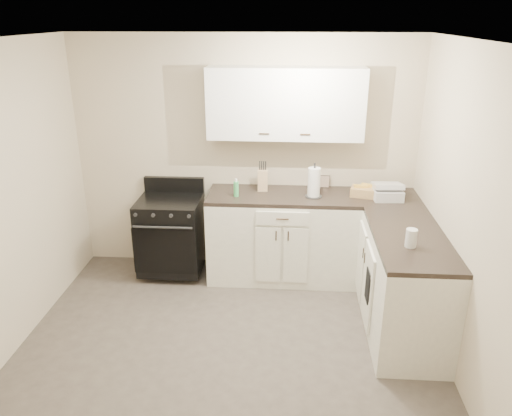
# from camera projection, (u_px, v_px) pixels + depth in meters

# --- Properties ---
(floor) EXTENTS (3.60, 3.60, 0.00)m
(floor) POSITION_uv_depth(u_px,v_px,m) (226.00, 363.00, 4.08)
(floor) COLOR #473F38
(floor) RESTS_ON ground
(ceiling) EXTENTS (3.60, 3.60, 0.00)m
(ceiling) POSITION_uv_depth(u_px,v_px,m) (217.00, 42.00, 3.17)
(ceiling) COLOR white
(ceiling) RESTS_ON wall_back
(wall_back) EXTENTS (3.60, 0.00, 3.60)m
(wall_back) POSITION_uv_depth(u_px,v_px,m) (244.00, 156.00, 5.30)
(wall_back) COLOR beige
(wall_back) RESTS_ON ground
(wall_right) EXTENTS (0.00, 3.60, 3.60)m
(wall_right) POSITION_uv_depth(u_px,v_px,m) (476.00, 230.00, 3.51)
(wall_right) COLOR beige
(wall_right) RESTS_ON ground
(wall_front) EXTENTS (3.60, 0.00, 3.60)m
(wall_front) POSITION_uv_depth(u_px,v_px,m) (162.00, 402.00, 1.95)
(wall_front) COLOR beige
(wall_front) RESTS_ON ground
(base_cabinets_back) EXTENTS (1.55, 0.60, 0.90)m
(base_cabinets_back) POSITION_uv_depth(u_px,v_px,m) (282.00, 238.00, 5.28)
(base_cabinets_back) COLOR silver
(base_cabinets_back) RESTS_ON floor
(base_cabinets_right) EXTENTS (0.60, 1.90, 0.90)m
(base_cabinets_right) POSITION_uv_depth(u_px,v_px,m) (397.00, 271.00, 4.61)
(base_cabinets_right) COLOR silver
(base_cabinets_right) RESTS_ON floor
(countertop_back) EXTENTS (1.55, 0.60, 0.04)m
(countertop_back) POSITION_uv_depth(u_px,v_px,m) (283.00, 196.00, 5.11)
(countertop_back) COLOR black
(countertop_back) RESTS_ON base_cabinets_back
(countertop_right) EXTENTS (0.60, 1.90, 0.04)m
(countertop_right) POSITION_uv_depth(u_px,v_px,m) (403.00, 224.00, 4.44)
(countertop_right) COLOR black
(countertop_right) RESTS_ON base_cabinets_right
(upper_cabinets) EXTENTS (1.55, 0.30, 0.70)m
(upper_cabinets) POSITION_uv_depth(u_px,v_px,m) (285.00, 103.00, 4.92)
(upper_cabinets) COLOR white
(upper_cabinets) RESTS_ON wall_back
(stove) EXTENTS (0.65, 0.56, 0.79)m
(stove) POSITION_uv_depth(u_px,v_px,m) (171.00, 235.00, 5.33)
(stove) COLOR black
(stove) RESTS_ON floor
(knife_block) EXTENTS (0.11, 0.10, 0.22)m
(knife_block) POSITION_uv_depth(u_px,v_px,m) (263.00, 180.00, 5.18)
(knife_block) COLOR #D9BE85
(knife_block) RESTS_ON countertop_back
(paper_towel) EXTENTS (0.15, 0.15, 0.30)m
(paper_towel) POSITION_uv_depth(u_px,v_px,m) (314.00, 182.00, 4.99)
(paper_towel) COLOR white
(paper_towel) RESTS_ON countertop_back
(soap_bottle) EXTENTS (0.07, 0.07, 0.16)m
(soap_bottle) POSITION_uv_depth(u_px,v_px,m) (236.00, 189.00, 5.02)
(soap_bottle) COLOR #45B560
(soap_bottle) RESTS_ON countertop_back
(picture_frame) EXTENTS (0.11, 0.04, 0.13)m
(picture_frame) POSITION_uv_depth(u_px,v_px,m) (325.00, 181.00, 5.29)
(picture_frame) COLOR black
(picture_frame) RESTS_ON countertop_back
(wicker_basket) EXTENTS (0.31, 0.24, 0.09)m
(wicker_basket) POSITION_uv_depth(u_px,v_px,m) (365.00, 192.00, 5.04)
(wicker_basket) COLOR tan
(wicker_basket) RESTS_ON countertop_right
(countertop_grill) EXTENTS (0.30, 0.28, 0.10)m
(countertop_grill) POSITION_uv_depth(u_px,v_px,m) (387.00, 194.00, 4.97)
(countertop_grill) COLOR silver
(countertop_grill) RESTS_ON countertop_right
(glass_jar) EXTENTS (0.10, 0.10, 0.15)m
(glass_jar) POSITION_uv_depth(u_px,v_px,m) (411.00, 238.00, 3.94)
(glass_jar) COLOR silver
(glass_jar) RESTS_ON countertop_right
(oven_mitt_near) EXTENTS (0.02, 0.13, 0.22)m
(oven_mitt_near) POSITION_uv_depth(u_px,v_px,m) (369.00, 287.00, 4.23)
(oven_mitt_near) COLOR black
(oven_mitt_near) RESTS_ON base_cabinets_right
(oven_mitt_far) EXTENTS (0.02, 0.16, 0.28)m
(oven_mitt_far) POSITION_uv_depth(u_px,v_px,m) (368.00, 286.00, 4.27)
(oven_mitt_far) COLOR black
(oven_mitt_far) RESTS_ON base_cabinets_right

